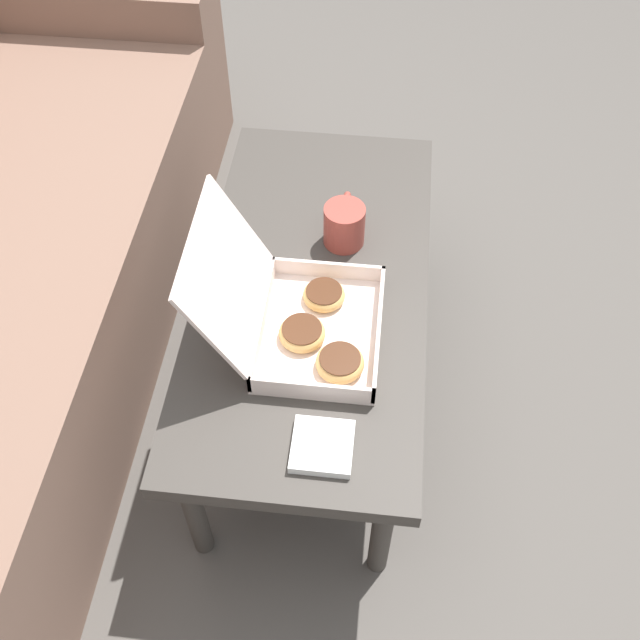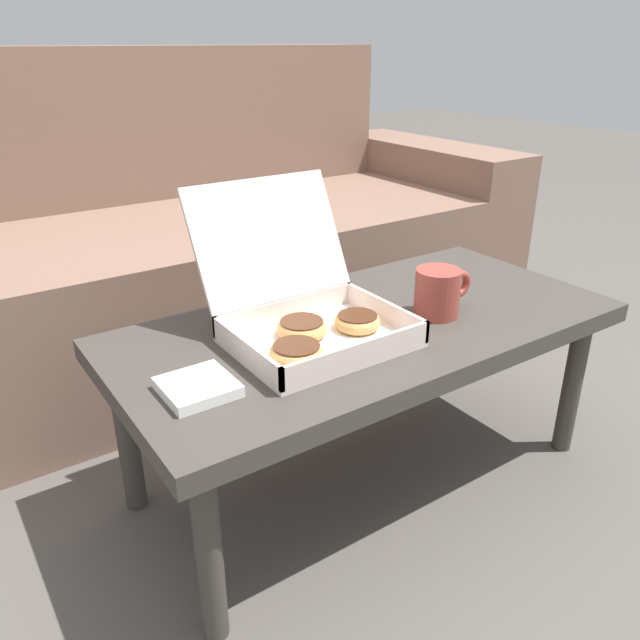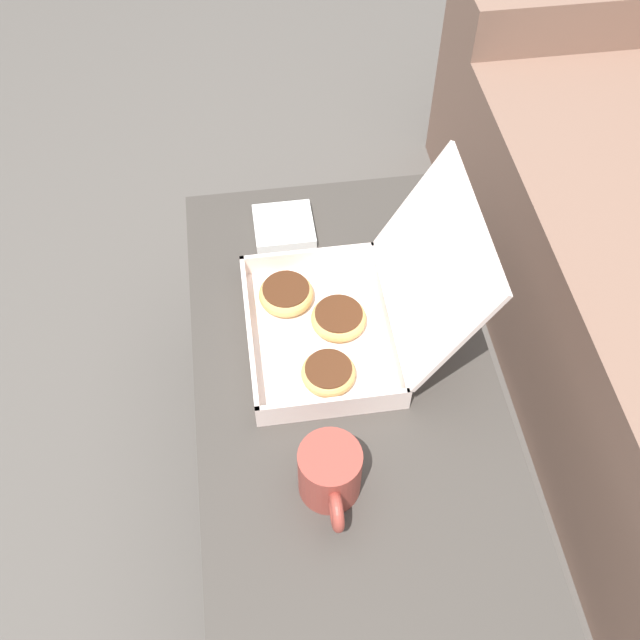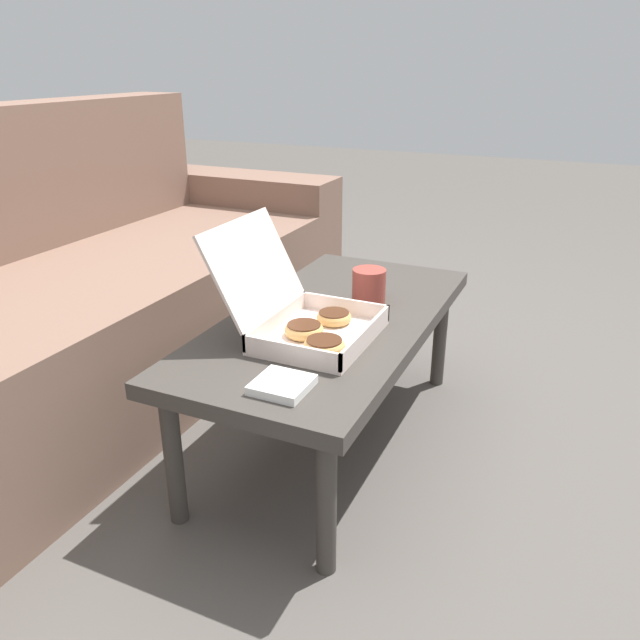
{
  "view_description": "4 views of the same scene",
  "coord_description": "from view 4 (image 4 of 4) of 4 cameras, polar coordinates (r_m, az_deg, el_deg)",
  "views": [
    {
      "loc": [
        -1.09,
        -0.2,
        1.64
      ],
      "look_at": [
        -0.14,
        -0.09,
        0.44
      ],
      "focal_mm": 42.0,
      "sensor_mm": 36.0,
      "label": 1
    },
    {
      "loc": [
        -0.75,
        -0.97,
        0.92
      ],
      "look_at": [
        -0.14,
        -0.09,
        0.44
      ],
      "focal_mm": 35.0,
      "sensor_mm": 36.0,
      "label": 2
    },
    {
      "loc": [
        0.61,
        -0.2,
        1.46
      ],
      "look_at": [
        -0.14,
        -0.09,
        0.44
      ],
      "focal_mm": 42.0,
      "sensor_mm": 36.0,
      "label": 3
    },
    {
      "loc": [
        -1.43,
        -0.68,
        1.03
      ],
      "look_at": [
        -0.14,
        -0.09,
        0.44
      ],
      "focal_mm": 35.0,
      "sensor_mm": 36.0,
      "label": 4
    }
  ],
  "objects": [
    {
      "name": "coffee_mug",
      "position": [
        1.77,
        4.54,
        3.13
      ],
      "size": [
        0.14,
        0.09,
        0.1
      ],
      "color": "#993D33",
      "rests_on": "coffee_table"
    },
    {
      "name": "napkin_stack",
      "position": [
        1.32,
        -3.49,
        -5.94
      ],
      "size": [
        0.11,
        0.11,
        0.02
      ],
      "color": "white",
      "rests_on": "coffee_table"
    },
    {
      "name": "coffee_table",
      "position": [
        1.7,
        1.03,
        -0.98
      ],
      "size": [
        1.06,
        0.51,
        0.39
      ],
      "color": "#3D3833",
      "rests_on": "ground_plane"
    },
    {
      "name": "ground_plane",
      "position": [
        1.89,
        -0.77,
        -10.37
      ],
      "size": [
        12.0,
        12.0,
        0.0
      ],
      "primitive_type": "plane",
      "color": "#514C47"
    },
    {
      "name": "pastry_box",
      "position": [
        1.54,
        -1.41,
        0.27
      ],
      "size": [
        0.33,
        0.37,
        0.28
      ],
      "color": "silver",
      "rests_on": "coffee_table"
    },
    {
      "name": "couch",
      "position": [
        2.19,
        -20.44,
        1.89
      ],
      "size": [
        2.12,
        0.83,
        0.9
      ],
      "color": "#7A5B4C",
      "rests_on": "ground_plane"
    }
  ]
}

